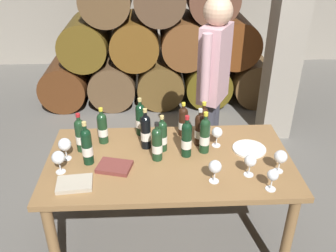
% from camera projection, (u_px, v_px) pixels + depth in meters
% --- Properties ---
extents(ground_plane, '(14.00, 14.00, 0.00)m').
position_uv_depth(ground_plane, '(169.00, 237.00, 2.91)').
color(ground_plane, '#66635E').
extents(barrel_stack, '(3.12, 0.90, 1.69)m').
position_uv_depth(barrel_stack, '(160.00, 46.00, 4.80)').
color(barrel_stack, '#512B14').
rests_on(barrel_stack, ground_plane).
extents(stone_pillar, '(0.32, 0.32, 2.60)m').
position_uv_depth(stone_pillar, '(289.00, 22.00, 3.71)').
color(stone_pillar, gray).
rests_on(stone_pillar, ground_plane).
extents(dining_table, '(1.70, 0.90, 0.76)m').
position_uv_depth(dining_table, '(169.00, 169.00, 2.58)').
color(dining_table, olive).
rests_on(dining_table, ground_plane).
extents(wine_bottle_0, '(0.07, 0.07, 0.29)m').
position_uv_depth(wine_bottle_0, '(157.00, 144.00, 2.48)').
color(wine_bottle_0, '#19381E').
rests_on(wine_bottle_0, dining_table).
extents(wine_bottle_1, '(0.07, 0.07, 0.28)m').
position_uv_depth(wine_bottle_1, '(102.00, 128.00, 2.67)').
color(wine_bottle_1, '#19381E').
rests_on(wine_bottle_1, dining_table).
extents(wine_bottle_2, '(0.07, 0.07, 0.27)m').
position_uv_depth(wine_bottle_2, '(183.00, 121.00, 2.77)').
color(wine_bottle_2, black).
rests_on(wine_bottle_2, dining_table).
extents(wine_bottle_3, '(0.07, 0.07, 0.28)m').
position_uv_depth(wine_bottle_3, '(162.00, 135.00, 2.58)').
color(wine_bottle_3, '#19381E').
rests_on(wine_bottle_3, dining_table).
extents(wine_bottle_4, '(0.07, 0.07, 0.29)m').
position_uv_depth(wine_bottle_4, '(203.00, 122.00, 2.73)').
color(wine_bottle_4, black).
rests_on(wine_bottle_4, dining_table).
extents(wine_bottle_5, '(0.07, 0.07, 0.30)m').
position_uv_depth(wine_bottle_5, '(140.00, 119.00, 2.77)').
color(wine_bottle_5, black).
rests_on(wine_bottle_5, dining_table).
extents(wine_bottle_6, '(0.07, 0.07, 0.32)m').
position_uv_depth(wine_bottle_6, '(87.00, 146.00, 2.43)').
color(wine_bottle_6, black).
rests_on(wine_bottle_6, dining_table).
extents(wine_bottle_7, '(0.07, 0.07, 0.30)m').
position_uv_depth(wine_bottle_7, '(80.00, 135.00, 2.57)').
color(wine_bottle_7, '#19381E').
rests_on(wine_bottle_7, dining_table).
extents(wine_bottle_8, '(0.07, 0.07, 0.31)m').
position_uv_depth(wine_bottle_8, '(187.00, 139.00, 2.51)').
color(wine_bottle_8, black).
rests_on(wine_bottle_8, dining_table).
extents(wine_bottle_9, '(0.07, 0.07, 0.31)m').
position_uv_depth(wine_bottle_9, '(146.00, 131.00, 2.60)').
color(wine_bottle_9, black).
rests_on(wine_bottle_9, dining_table).
extents(wine_bottle_10, '(0.07, 0.07, 0.32)m').
position_uv_depth(wine_bottle_10, '(205.00, 135.00, 2.55)').
color(wine_bottle_10, '#19381E').
rests_on(wine_bottle_10, dining_table).
extents(wine_bottle_11, '(0.07, 0.07, 0.29)m').
position_uv_depth(wine_bottle_11, '(200.00, 129.00, 2.65)').
color(wine_bottle_11, black).
rests_on(wine_bottle_11, dining_table).
extents(wine_glass_0, '(0.07, 0.07, 0.15)m').
position_uv_depth(wine_glass_0, '(273.00, 176.00, 2.20)').
color(wine_glass_0, white).
rests_on(wine_glass_0, dining_table).
extents(wine_glass_1, '(0.08, 0.08, 0.16)m').
position_uv_depth(wine_glass_1, '(215.00, 167.00, 2.27)').
color(wine_glass_1, white).
rests_on(wine_glass_1, dining_table).
extents(wine_glass_2, '(0.08, 0.08, 0.15)m').
position_uv_depth(wine_glass_2, '(217.00, 133.00, 2.63)').
color(wine_glass_2, white).
rests_on(wine_glass_2, dining_table).
extents(wine_glass_3, '(0.09, 0.09, 0.16)m').
position_uv_depth(wine_glass_3, '(65.00, 145.00, 2.48)').
color(wine_glass_3, white).
rests_on(wine_glass_3, dining_table).
extents(wine_glass_4, '(0.09, 0.09, 0.16)m').
position_uv_depth(wine_glass_4, '(281.00, 157.00, 2.36)').
color(wine_glass_4, white).
rests_on(wine_glass_4, dining_table).
extents(wine_glass_5, '(0.08, 0.08, 0.15)m').
position_uv_depth(wine_glass_5, '(250.00, 161.00, 2.33)').
color(wine_glass_5, white).
rests_on(wine_glass_5, dining_table).
extents(wine_glass_6, '(0.09, 0.09, 0.16)m').
position_uv_depth(wine_glass_6, '(58.00, 158.00, 2.35)').
color(wine_glass_6, white).
rests_on(wine_glass_6, dining_table).
extents(tasting_notebook, '(0.25, 0.21, 0.03)m').
position_uv_depth(tasting_notebook, '(114.00, 167.00, 2.43)').
color(tasting_notebook, brown).
rests_on(tasting_notebook, dining_table).
extents(leather_ledger, '(0.23, 0.18, 0.03)m').
position_uv_depth(leather_ledger, '(75.00, 184.00, 2.28)').
color(leather_ledger, '#B2A893').
rests_on(leather_ledger, dining_table).
extents(serving_plate, '(0.24, 0.24, 0.01)m').
position_uv_depth(serving_plate, '(249.00, 149.00, 2.64)').
color(serving_plate, white).
rests_on(serving_plate, dining_table).
extents(sommelier_presenting, '(0.31, 0.44, 1.72)m').
position_uv_depth(sommelier_presenting, '(214.00, 79.00, 3.06)').
color(sommelier_presenting, '#383842').
rests_on(sommelier_presenting, ground_plane).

